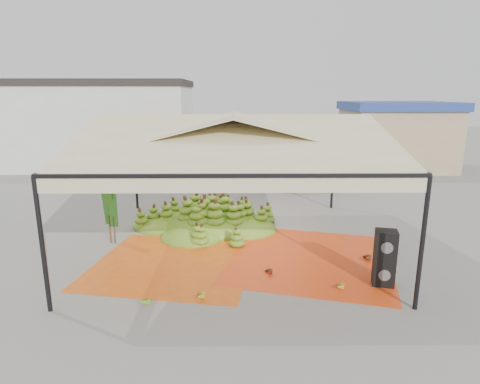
{
  "coord_description": "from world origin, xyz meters",
  "views": [
    {
      "loc": [
        0.07,
        -11.91,
        4.62
      ],
      "look_at": [
        0.2,
        1.5,
        1.3
      ],
      "focal_mm": 30.0,
      "sensor_mm": 36.0,
      "label": 1
    }
  ],
  "objects_px": {
    "banana_heap": "(206,213)",
    "truck_left": "(210,150)",
    "speaker_stack": "(385,258)",
    "vendor": "(220,191)",
    "truck_right": "(320,158)"
  },
  "relations": [
    {
      "from": "vendor",
      "to": "truck_left",
      "type": "bearing_deg",
      "value": -93.66
    },
    {
      "from": "speaker_stack",
      "to": "vendor",
      "type": "bearing_deg",
      "value": 138.65
    },
    {
      "from": "speaker_stack",
      "to": "vendor",
      "type": "xyz_separation_m",
      "value": [
        -4.26,
        6.1,
        0.2
      ]
    },
    {
      "from": "truck_left",
      "to": "truck_right",
      "type": "relative_size",
      "value": 1.11
    },
    {
      "from": "speaker_stack",
      "to": "truck_right",
      "type": "relative_size",
      "value": 0.21
    },
    {
      "from": "vendor",
      "to": "truck_right",
      "type": "xyz_separation_m",
      "value": [
        5.04,
        5.55,
        0.42
      ]
    },
    {
      "from": "speaker_stack",
      "to": "truck_right",
      "type": "xyz_separation_m",
      "value": [
        0.78,
        11.65,
        0.62
      ]
    },
    {
      "from": "vendor",
      "to": "truck_left",
      "type": "relative_size",
      "value": 0.25
    },
    {
      "from": "banana_heap",
      "to": "truck_left",
      "type": "bearing_deg",
      "value": 92.87
    },
    {
      "from": "truck_left",
      "to": "vendor",
      "type": "bearing_deg",
      "value": -107.08
    },
    {
      "from": "banana_heap",
      "to": "truck_left",
      "type": "distance_m",
      "value": 9.19
    },
    {
      "from": "banana_heap",
      "to": "vendor",
      "type": "xyz_separation_m",
      "value": [
        0.4,
        1.8,
        0.33
      ]
    },
    {
      "from": "banana_heap",
      "to": "truck_right",
      "type": "bearing_deg",
      "value": 53.5
    },
    {
      "from": "vendor",
      "to": "truck_right",
      "type": "height_order",
      "value": "truck_right"
    },
    {
      "from": "truck_right",
      "to": "banana_heap",
      "type": "bearing_deg",
      "value": -141.66
    }
  ]
}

